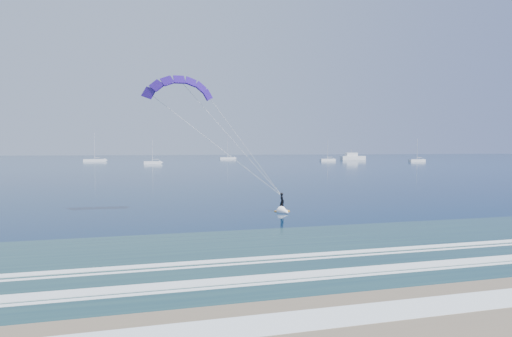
{
  "coord_description": "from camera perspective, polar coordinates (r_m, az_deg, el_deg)",
  "views": [
    {
      "loc": [
        -6.97,
        -16.26,
        6.58
      ],
      "look_at": [
        4.59,
        24.3,
        4.73
      ],
      "focal_mm": 32.0,
      "sensor_mm": 36.0,
      "label": 1
    }
  ],
  "objects": [
    {
      "name": "ground",
      "position": [
        18.88,
        7.17,
        -17.9
      ],
      "size": [
        900.0,
        900.0,
        0.0
      ],
      "primitive_type": "plane",
      "color": "#07213D",
      "rests_on": "ground"
    },
    {
      "name": "kitesurfer_rig",
      "position": [
        44.65,
        -3.27,
        3.86
      ],
      "size": [
        16.03,
        4.37,
        14.4
      ],
      "color": "orange",
      "rests_on": "ground"
    },
    {
      "name": "motor_yacht",
      "position": [
        272.64,
        11.96,
        1.42
      ],
      "size": [
        14.8,
        3.95,
        6.15
      ],
      "color": "silver",
      "rests_on": "ground"
    },
    {
      "name": "sailboat_2",
      "position": [
        244.34,
        -19.52,
        0.99
      ],
      "size": [
        10.84,
        2.4,
        14.32
      ],
      "color": "silver",
      "rests_on": "ground"
    },
    {
      "name": "sailboat_3",
      "position": [
        196.92,
        -12.81,
        0.73
      ],
      "size": [
        7.19,
        2.4,
        10.19
      ],
      "color": "silver",
      "rests_on": "ground"
    },
    {
      "name": "sailboat_4",
      "position": [
        279.73,
        -3.57,
        1.3
      ],
      "size": [
        9.63,
        2.4,
        12.97
      ],
      "color": "silver",
      "rests_on": "ground"
    },
    {
      "name": "sailboat_5",
      "position": [
        240.97,
        8.94,
        1.08
      ],
      "size": [
        8.03,
        2.4,
        11.06
      ],
      "color": "silver",
      "rests_on": "ground"
    },
    {
      "name": "sailboat_6",
      "position": [
        239.55,
        19.48,
        0.96
      ],
      "size": [
        8.32,
        2.4,
        11.33
      ],
      "color": "silver",
      "rests_on": "ground"
    }
  ]
}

